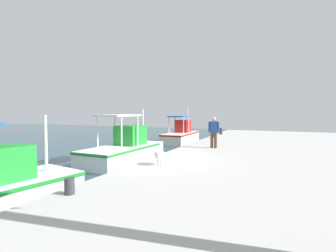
{
  "coord_description": "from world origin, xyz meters",
  "views": [
    {
      "loc": [
        -9.49,
        -4.99,
        2.78
      ],
      "look_at": [
        4.33,
        1.08,
        1.9
      ],
      "focal_mm": 27.03,
      "sensor_mm": 36.0,
      "label": 1
    }
  ],
  "objects_px": {
    "fishing_boat_second": "(125,150)",
    "fishing_boat_third": "(181,135)",
    "mooring_bollard_fourth": "(221,131)",
    "mooring_bollard_second": "(70,186)",
    "fisherman_standing": "(214,131)",
    "mooring_bollard_third": "(213,135)",
    "pelican": "(160,154)"
  },
  "relations": [
    {
      "from": "pelican",
      "to": "mooring_bollard_third",
      "type": "bearing_deg",
      "value": 2.89
    },
    {
      "from": "fishing_boat_third",
      "to": "mooring_bollard_third",
      "type": "relative_size",
      "value": 12.88
    },
    {
      "from": "pelican",
      "to": "mooring_bollard_fourth",
      "type": "relative_size",
      "value": 1.77
    },
    {
      "from": "mooring_bollard_third",
      "to": "mooring_bollard_fourth",
      "type": "relative_size",
      "value": 0.74
    },
    {
      "from": "pelican",
      "to": "mooring_bollard_third",
      "type": "distance_m",
      "value": 10.46
    },
    {
      "from": "mooring_bollard_second",
      "to": "mooring_bollard_third",
      "type": "bearing_deg",
      "value": 0.0
    },
    {
      "from": "fisherman_standing",
      "to": "mooring_bollard_third",
      "type": "xyz_separation_m",
      "value": [
        5.36,
        1.34,
        -0.72
      ]
    },
    {
      "from": "pelican",
      "to": "mooring_bollard_second",
      "type": "relative_size",
      "value": 2.46
    },
    {
      "from": "pelican",
      "to": "mooring_bollard_third",
      "type": "relative_size",
      "value": 2.37
    },
    {
      "from": "fishing_boat_second",
      "to": "mooring_bollard_fourth",
      "type": "distance_m",
      "value": 10.51
    },
    {
      "from": "fishing_boat_second",
      "to": "mooring_bollard_second",
      "type": "bearing_deg",
      "value": -156.05
    },
    {
      "from": "fisherman_standing",
      "to": "mooring_bollard_second",
      "type": "bearing_deg",
      "value": 171.5
    },
    {
      "from": "pelican",
      "to": "mooring_bollard_fourth",
      "type": "bearing_deg",
      "value": 2.27
    },
    {
      "from": "fishing_boat_third",
      "to": "mooring_bollard_second",
      "type": "xyz_separation_m",
      "value": [
        -16.61,
        -3.46,
        0.32
      ]
    },
    {
      "from": "fishing_boat_third",
      "to": "mooring_bollard_fourth",
      "type": "bearing_deg",
      "value": -81.05
    },
    {
      "from": "mooring_bollard_third",
      "to": "fishing_boat_second",
      "type": "bearing_deg",
      "value": 156.09
    },
    {
      "from": "mooring_bollard_third",
      "to": "mooring_bollard_second",
      "type": "bearing_deg",
      "value": -180.0
    },
    {
      "from": "fishing_boat_second",
      "to": "fisherman_standing",
      "type": "relative_size",
      "value": 3.28
    },
    {
      "from": "fisherman_standing",
      "to": "fishing_boat_third",
      "type": "bearing_deg",
      "value": 32.05
    },
    {
      "from": "fishing_boat_third",
      "to": "fisherman_standing",
      "type": "distance_m",
      "value": 9.1
    },
    {
      "from": "fishing_boat_second",
      "to": "fishing_boat_third",
      "type": "xyz_separation_m",
      "value": [
        9.46,
        0.28,
        -0.0
      ]
    },
    {
      "from": "mooring_bollard_second",
      "to": "mooring_bollard_fourth",
      "type": "distance_m",
      "value": 17.16
    },
    {
      "from": "fisherman_standing",
      "to": "mooring_bollard_fourth",
      "type": "height_order",
      "value": "fisherman_standing"
    },
    {
      "from": "pelican",
      "to": "mooring_bollard_second",
      "type": "distance_m",
      "value": 3.9
    },
    {
      "from": "mooring_bollard_second",
      "to": "mooring_bollard_third",
      "type": "distance_m",
      "value": 14.31
    },
    {
      "from": "fishing_boat_second",
      "to": "mooring_bollard_fourth",
      "type": "bearing_deg",
      "value": -17.61
    },
    {
      "from": "pelican",
      "to": "fisherman_standing",
      "type": "distance_m",
      "value": 5.18
    },
    {
      "from": "fishing_boat_second",
      "to": "fisherman_standing",
      "type": "distance_m",
      "value": 4.97
    },
    {
      "from": "pelican",
      "to": "mooring_bollard_second",
      "type": "bearing_deg",
      "value": 172.22
    },
    {
      "from": "fishing_boat_second",
      "to": "fisherman_standing",
      "type": "height_order",
      "value": "fishing_boat_second"
    },
    {
      "from": "fishing_boat_third",
      "to": "fisherman_standing",
      "type": "xyz_separation_m",
      "value": [
        -7.66,
        -4.8,
        1.05
      ]
    },
    {
      "from": "fishing_boat_third",
      "to": "mooring_bollard_second",
      "type": "relative_size",
      "value": 13.38
    }
  ]
}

